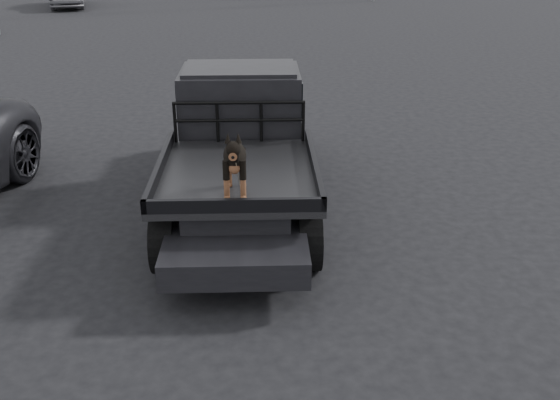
{
  "coord_description": "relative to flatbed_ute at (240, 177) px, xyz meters",
  "views": [
    {
      "loc": [
        0.87,
        -5.89,
        3.7
      ],
      "look_at": [
        1.06,
        -0.27,
        1.19
      ],
      "focal_mm": 40.0,
      "sensor_mm": 36.0,
      "label": 1
    }
  ],
  "objects": [
    {
      "name": "ground",
      "position": [
        -0.59,
        -2.17,
        -0.46
      ],
      "size": [
        120.0,
        120.0,
        0.0
      ],
      "primitive_type": "plane",
      "color": "black",
      "rests_on": "ground"
    },
    {
      "name": "flatbed_ute",
      "position": [
        0.0,
        0.0,
        0.0
      ],
      "size": [
        2.0,
        5.4,
        0.92
      ],
      "primitive_type": null,
      "color": "black",
      "rests_on": "ground"
    },
    {
      "name": "ute_cab",
      "position": [
        0.0,
        0.95,
        0.9
      ],
      "size": [
        1.72,
        1.3,
        0.88
      ],
      "primitive_type": null,
      "color": "black",
      "rests_on": "flatbed_ute"
    },
    {
      "name": "headache_rack",
      "position": [
        0.0,
        0.2,
        0.74
      ],
      "size": [
        1.8,
        0.08,
        0.55
      ],
      "primitive_type": null,
      "color": "black",
      "rests_on": "flatbed_ute"
    },
    {
      "name": "dog",
      "position": [
        -0.0,
        -1.59,
        0.83
      ],
      "size": [
        0.32,
        0.6,
        0.74
      ],
      "primitive_type": null,
      "color": "black",
      "rests_on": "flatbed_ute"
    }
  ]
}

